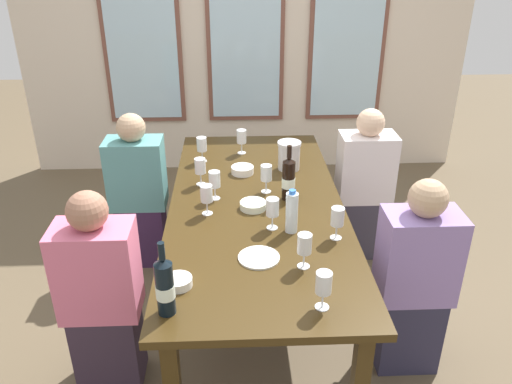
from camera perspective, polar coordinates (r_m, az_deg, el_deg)
name	(u,v)px	position (r m, az deg, el deg)	size (l,w,h in m)	color
ground_plane	(256,305)	(3.36, 0.04, -12.48)	(12.00, 12.00, 0.00)	brown
back_wall_with_windows	(245,20)	(4.91, -1.22, 18.72)	(4.20, 0.10, 2.90)	beige
dining_table	(256,214)	(2.99, 0.04, -2.44)	(1.00, 2.23, 0.74)	#3B2A10
white_plate_0	(259,258)	(2.46, 0.33, -7.34)	(0.20, 0.20, 0.01)	white
metal_pitcher	(289,155)	(3.37, 3.71, 4.11)	(0.16, 0.16, 0.19)	silver
wine_bottle_0	(289,179)	(2.95, 3.66, 1.50)	(0.08, 0.08, 0.33)	black
wine_bottle_1	(165,286)	(2.10, -10.15, -10.33)	(0.08, 0.08, 0.34)	black
tasting_bowl_0	(253,205)	(2.89, -0.33, -1.49)	(0.15, 0.15, 0.04)	white
tasting_bowl_1	(178,282)	(2.30, -8.69, -9.90)	(0.13, 0.13, 0.04)	white
tasting_bowl_2	(242,170)	(3.32, -1.52, 2.48)	(0.15, 0.15, 0.05)	white
water_bottle	(292,212)	(2.63, 4.02, -2.26)	(0.06, 0.06, 0.24)	white
wine_glass_0	(337,217)	(2.59, 9.09, -2.82)	(0.07, 0.07, 0.17)	white
wine_glass_1	(266,174)	(3.03, 1.16, 2.07)	(0.07, 0.07, 0.17)	white
wine_glass_2	(202,145)	(3.49, -6.09, 5.21)	(0.07, 0.07, 0.17)	white
wine_glass_3	(304,245)	(2.36, 5.44, -5.96)	(0.07, 0.07, 0.17)	white
wine_glass_4	(215,181)	(2.96, -4.66, 1.27)	(0.07, 0.07, 0.17)	white
wine_glass_5	(272,208)	(2.65, 1.85, -1.78)	(0.07, 0.07, 0.17)	white
wine_glass_6	(200,167)	(3.15, -6.25, 2.76)	(0.07, 0.07, 0.17)	white
wine_glass_7	(324,284)	(2.12, 7.57, -10.20)	(0.07, 0.07, 0.17)	white
wine_glass_8	(206,195)	(2.80, -5.56, -0.32)	(0.07, 0.07, 0.17)	white
wine_glass_9	(242,137)	(3.61, -1.63, 6.15)	(0.07, 0.07, 0.17)	white
seated_person_0	(102,298)	(2.68, -16.86, -11.27)	(0.38, 0.24, 1.11)	#372838
seated_person_1	(414,283)	(2.79, 17.23, -9.66)	(0.38, 0.24, 1.11)	#2C2A42
seated_person_2	(139,195)	(3.61, -12.99, -0.32)	(0.38, 0.24, 1.11)	#372142
seated_person_3	(364,188)	(3.69, 11.95, 0.39)	(0.38, 0.24, 1.11)	#373341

